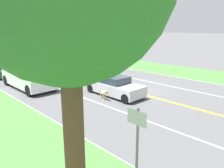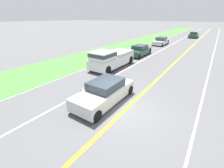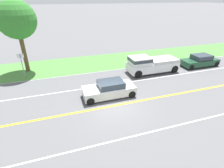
{
  "view_description": "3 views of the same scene",
  "coord_description": "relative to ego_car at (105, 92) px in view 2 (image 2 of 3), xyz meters",
  "views": [
    {
      "loc": [
        12.09,
        10.51,
        4.66
      ],
      "look_at": [
        2.35,
        0.51,
        1.07
      ],
      "focal_mm": 35.0,
      "sensor_mm": 36.0,
      "label": 1
    },
    {
      "loc": [
        -3.38,
        6.36,
        4.81
      ],
      "look_at": [
        1.43,
        -0.75,
        0.96
      ],
      "focal_mm": 24.0,
      "sensor_mm": 36.0,
      "label": 2
    },
    {
      "loc": [
        -10.72,
        3.72,
        7.61
      ],
      "look_at": [
        2.01,
        -0.48,
        0.85
      ],
      "focal_mm": 28.0,
      "sensor_mm": 36.0,
      "label": 3
    }
  ],
  "objects": [
    {
      "name": "car_trailing_near",
      "position": [
        3.49,
        -12.57,
        -0.01
      ],
      "size": [
        1.85,
        4.5,
        1.36
      ],
      "color": "#1E472D",
      "rests_on": "ground"
    },
    {
      "name": "lane_edge_line_right",
      "position": [
        5.49,
        0.07,
        -0.65
      ],
      "size": [
        0.14,
        160.0,
        0.01
      ],
      "primitive_type": "cube",
      "color": "white",
      "rests_on": "ground"
    },
    {
      "name": "ego_car",
      "position": [
        0.0,
        0.0,
        0.0
      ],
      "size": [
        1.82,
        4.32,
        1.38
      ],
      "color": "silver",
      "rests_on": "ground"
    },
    {
      "name": "pickup_truck",
      "position": [
        3.58,
        -5.89,
        0.31
      ],
      "size": [
        2.14,
        5.58,
        1.89
      ],
      "color": "silver",
      "rests_on": "ground"
    },
    {
      "name": "dog",
      "position": [
        1.26,
        0.24,
        -0.19
      ],
      "size": [
        0.37,
        1.07,
        0.74
      ],
      "rotation": [
        0.0,
        0.0,
        -0.22
      ],
      "color": "#D1B784",
      "rests_on": "ground"
    },
    {
      "name": "ground_plane",
      "position": [
        -1.51,
        0.07,
        -0.65
      ],
      "size": [
        400.0,
        400.0,
        0.0
      ],
      "primitive_type": "plane",
      "color": "#5B5B5E"
    },
    {
      "name": "lane_dash_oncoming",
      "position": [
        -5.01,
        0.07,
        -0.65
      ],
      "size": [
        0.1,
        160.0,
        0.01
      ],
      "primitive_type": "cube",
      "color": "white",
      "rests_on": "ground"
    },
    {
      "name": "car_trailing_far",
      "position": [
        0.18,
        -37.96,
        0.0
      ],
      "size": [
        1.89,
        4.32,
        1.39
      ],
      "color": "#1E472D",
      "rests_on": "ground"
    },
    {
      "name": "grass_verge_right",
      "position": [
        8.49,
        0.07,
        -0.63
      ],
      "size": [
        6.0,
        160.0,
        0.03
      ],
      "primitive_type": "cube",
      "color": "#4C843D",
      "rests_on": "ground"
    },
    {
      "name": "lane_dash_same_dir",
      "position": [
        1.99,
        0.07,
        -0.65
      ],
      "size": [
        0.1,
        160.0,
        0.01
      ],
      "primitive_type": "cube",
      "color": "white",
      "rests_on": "ground"
    },
    {
      "name": "car_trailing_mid",
      "position": [
        3.73,
        -22.8,
        -0.01
      ],
      "size": [
        1.84,
        4.79,
        1.39
      ],
      "color": "silver",
      "rests_on": "ground"
    },
    {
      "name": "centre_divider_line",
      "position": [
        -1.51,
        0.07,
        -0.65
      ],
      "size": [
        0.18,
        160.0,
        0.01
      ],
      "primitive_type": "cube",
      "color": "yellow",
      "rests_on": "ground"
    }
  ]
}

